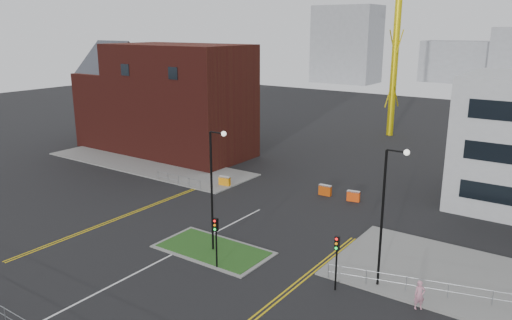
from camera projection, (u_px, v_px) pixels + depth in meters
The scene contains 23 objects.
ground at pixel (109, 287), 31.81m from camera, with size 200.00×200.00×0.00m, color black.
pavement_left at pixel (147, 164), 60.28m from camera, with size 28.00×8.00×0.12m, color slate.
island_kerb at pixel (213, 250), 37.02m from camera, with size 8.60×4.60×0.08m, color slate.
grass_island at pixel (213, 250), 37.02m from camera, with size 8.00×4.00×0.12m, color #1C4818.
brick_building at pixel (163, 100), 64.92m from camera, with size 24.20×10.07×14.24m.
streetlamp_island at pixel (214, 181), 35.51m from camera, with size 1.46×0.36×9.18m.
streetlamp_right_near at pixel (386, 207), 30.45m from camera, with size 1.46×0.36×9.18m.
traffic_light_island at pixel (216, 233), 33.66m from camera, with size 0.28×0.33×3.65m.
traffic_light_right at pixel (337, 253), 30.82m from camera, with size 0.28×0.33×3.65m.
railing_front at pixel (18, 320), 26.86m from camera, with size 24.05×0.05×1.10m.
railing_left at pixel (178, 179), 51.96m from camera, with size 6.05×0.05×1.10m.
railing_right at pixel (493, 295), 29.36m from camera, with size 19.05×5.05×1.10m.
centre_line at pixel (133, 275), 33.39m from camera, with size 0.15×30.00×0.01m, color silver.
yellow_left_a at pixel (133, 212), 44.71m from camera, with size 0.12×24.00×0.01m, color gold.
yellow_left_b at pixel (135, 213), 44.54m from camera, with size 0.12×24.00×0.01m, color gold.
yellow_right_a at pixel (285, 291), 31.30m from camera, with size 0.12×20.00×0.01m, color gold.
yellow_right_b at pixel (289, 293), 31.13m from camera, with size 0.12×20.00×0.01m, color gold.
skyline_a at pixel (347, 44), 146.08m from camera, with size 18.00×12.00×22.00m, color gray.
skyline_d at pixel (476, 62), 145.48m from camera, with size 30.00×12.00×12.00m, color gray.
pedestrian at pixel (420, 295), 29.15m from camera, with size 0.65×0.43×1.78m, color pink.
barrier_left at pixel (225, 181), 51.78m from camera, with size 1.29×0.56×1.05m.
barrier_mid at pixel (325, 190), 48.99m from camera, with size 1.27×0.47×1.05m.
barrier_right at pixel (353, 196), 47.34m from camera, with size 1.26×0.62×1.02m.
Camera 1 is at (24.13, -18.05, 16.08)m, focal length 35.00 mm.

